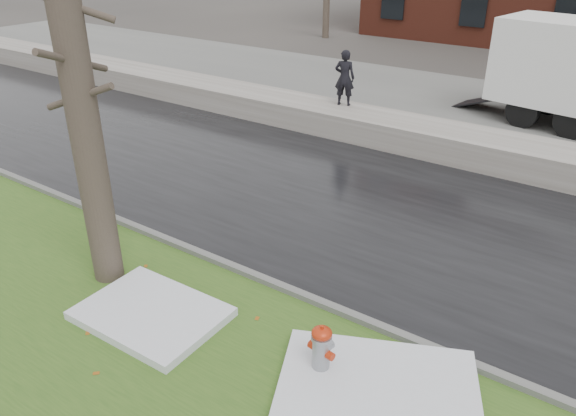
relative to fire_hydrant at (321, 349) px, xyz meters
The scene contains 11 objects.
ground 1.85m from the fire_hydrant, 168.86° to the left, with size 120.00×120.00×0.00m, color #47423D.
verge 2.02m from the fire_hydrant, 152.60° to the right, with size 60.00×4.50×0.04m, color #2F521B.
road 5.17m from the fire_hydrant, 109.84° to the left, with size 60.00×7.00×0.03m, color black.
parking_lot 13.47m from the fire_hydrant, 97.46° to the left, with size 60.00×9.00×0.03m, color slate.
curb 2.25m from the fire_hydrant, 142.44° to the left, with size 60.00×0.15×0.14m, color slate.
snowbank 9.21m from the fire_hydrant, 100.94° to the left, with size 60.00×1.60×0.75m, color #A5A097.
fire_hydrant is the anchor object (origin of this frame).
tree 5.13m from the fire_hydrant, behind, with size 1.29×1.50×6.26m.
worker 10.71m from the fire_hydrant, 118.61° to the left, with size 0.59×0.39×1.63m, color black.
snow_patch_near 0.92m from the fire_hydrant, ahead, with size 2.60×2.00×0.16m, color silver.
snow_patch_far 2.92m from the fire_hydrant, behind, with size 2.20×1.60×0.14m, color silver.
Camera 1 is at (4.75, -5.39, 5.58)m, focal length 35.00 mm.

